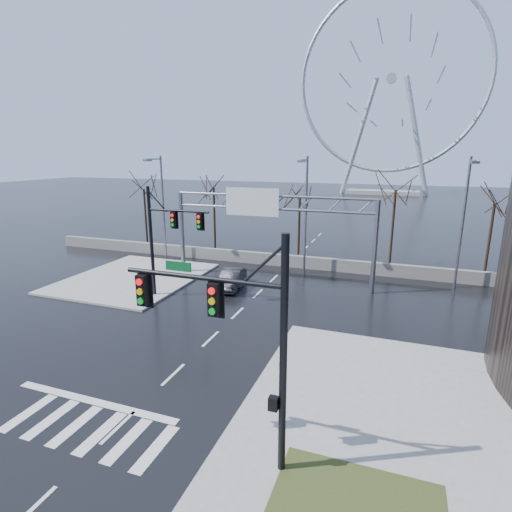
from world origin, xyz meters
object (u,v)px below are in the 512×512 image
at_px(sign_gantry, 266,219).
at_px(car, 231,279).
at_px(signal_mast_near, 241,330).
at_px(signal_mast_far, 164,233).
at_px(ferris_wheel, 391,86).

distance_m(sign_gantry, car, 5.44).
bearing_deg(car, signal_mast_near, -73.50).
bearing_deg(sign_gantry, signal_mast_far, -132.47).
height_order(signal_mast_near, sign_gantry, signal_mast_near).
distance_m(signal_mast_near, car, 18.78).
relative_size(sign_gantry, car, 3.80).
bearing_deg(signal_mast_far, ferris_wheel, 82.80).
bearing_deg(ferris_wheel, signal_mast_near, -89.92).
distance_m(signal_mast_far, car, 6.51).
relative_size(signal_mast_far, ferris_wheel, 0.16).
relative_size(signal_mast_near, ferris_wheel, 0.16).
xyz_separation_m(signal_mast_far, car, (3.45, 3.68, -4.12)).
xyz_separation_m(signal_mast_near, signal_mast_far, (-11.01, 13.00, -0.04)).
relative_size(signal_mast_far, car, 1.86).
bearing_deg(signal_mast_near, sign_gantry, 106.19).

